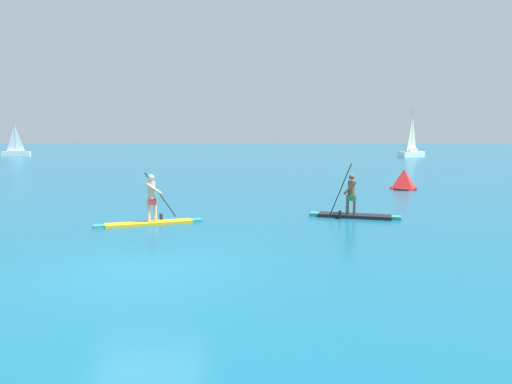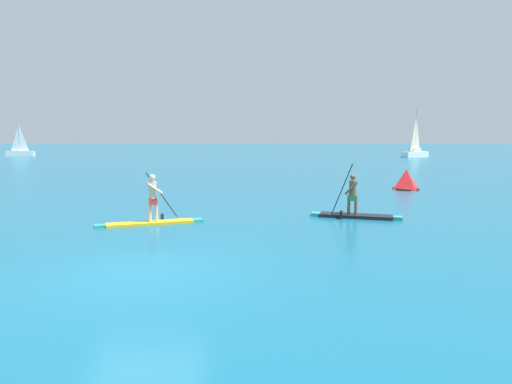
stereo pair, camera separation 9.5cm
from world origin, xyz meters
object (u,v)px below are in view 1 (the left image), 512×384
Objects in this scene: sailboat_right_horizon at (411,151)px; paddleboarder_far_right at (353,210)px; paddleboarder_mid_center at (151,213)px; sailboat_left_horizon at (16,151)px; race_marker_buoy at (404,180)px.

paddleboarder_far_right is at bearing -148.33° from sailboat_right_horizon.
paddleboarder_mid_center is at bearing 27.06° from paddleboarder_far_right.
paddleboarder_far_right is 0.60× the size of sailboat_left_horizon.
race_marker_buoy is (12.02, 10.38, 0.12)m from paddleboarder_mid_center.
paddleboarder_far_right is 68.88m from sailboat_left_horizon.
sailboat_right_horizon is (61.00, -3.56, 0.10)m from sailboat_left_horizon.
race_marker_buoy is at bearing 20.97° from paddleboarder_mid_center.
paddleboarder_mid_center is 15.88m from race_marker_buoy.
sailboat_right_horizon reaches higher than paddleboarder_mid_center.
sailboat_left_horizon is 61.10m from sailboat_right_horizon.
paddleboarder_mid_center is 7.25m from paddleboarder_far_right.
race_marker_buoy is at bearing -146.77° from sailboat_right_horizon.
race_marker_buoy is (4.88, 9.13, 0.22)m from paddleboarder_far_right.
sailboat_left_horizon is (-45.66, 46.38, 0.33)m from race_marker_buoy.
sailboat_left_horizon is at bearing 139.60° from sailboat_right_horizon.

